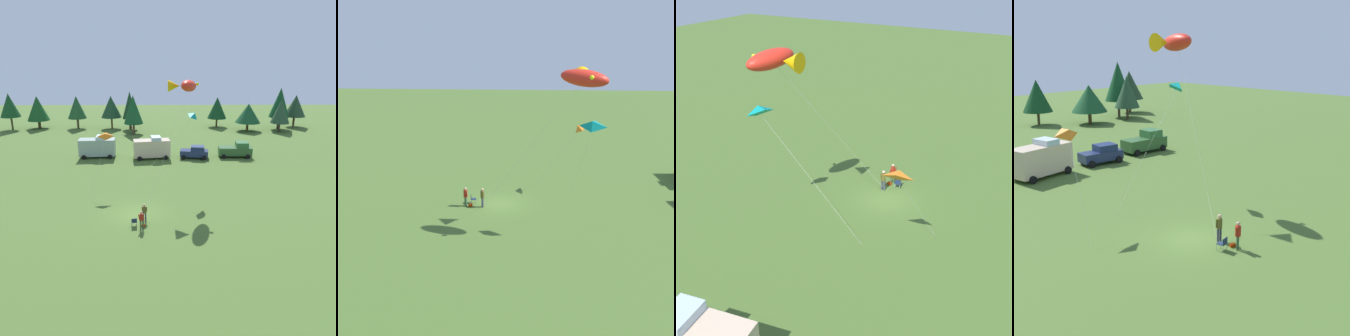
% 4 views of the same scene
% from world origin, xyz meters
% --- Properties ---
extents(ground_plane, '(160.00, 160.00, 0.00)m').
position_xyz_m(ground_plane, '(0.00, 0.00, 0.00)').
color(ground_plane, '#466429').
extents(person_kite_flyer, '(0.50, 0.37, 1.74)m').
position_xyz_m(person_kite_flyer, '(0.92, -1.39, 1.02)').
color(person_kite_flyer, '#353749').
rests_on(person_kite_flyer, ground).
extents(folding_chair, '(0.55, 0.55, 0.82)m').
position_xyz_m(folding_chair, '(0.05, -2.40, 0.49)').
color(folding_chair, '#1A2943').
rests_on(folding_chair, ground).
extents(person_spectator, '(0.58, 0.48, 1.74)m').
position_xyz_m(person_spectator, '(0.75, -2.91, 1.02)').
color(person_spectator, '#375634').
rests_on(person_spectator, ground).
extents(backpack_on_grass, '(0.39, 0.35, 0.22)m').
position_xyz_m(backpack_on_grass, '(0.84, -2.49, 0.11)').
color(backpack_on_grass, '#AB2E05').
rests_on(backpack_on_grass, ground).
extents(van_motorhome_grey, '(5.52, 2.85, 3.34)m').
position_xyz_m(van_motorhome_grey, '(-7.40, 19.67, 1.64)').
color(van_motorhome_grey, '#94A69A').
rests_on(van_motorhome_grey, ground).
extents(van_camper_beige, '(5.67, 3.25, 3.34)m').
position_xyz_m(van_camper_beige, '(0.92, 19.01, 1.64)').
color(van_camper_beige, beige).
rests_on(van_camper_beige, ground).
extents(car_navy_hatch, '(4.40, 2.66, 1.89)m').
position_xyz_m(car_navy_hatch, '(7.44, 18.95, 0.95)').
color(car_navy_hatch, navy).
rests_on(car_navy_hatch, ground).
extents(truck_green_flatbed, '(5.09, 2.60, 2.34)m').
position_xyz_m(truck_green_flatbed, '(13.83, 19.58, 1.10)').
color(truck_green_flatbed, '#30582B').
rests_on(truck_green_flatbed, ground).
extents(treeline_distant, '(65.56, 11.14, 8.66)m').
position_xyz_m(treeline_distant, '(3.74, 40.72, 4.62)').
color(treeline_distant, '#453D23').
rests_on(treeline_distant, ground).
extents(kite_large_fish, '(5.89, 9.84, 12.45)m').
position_xyz_m(kite_large_fish, '(4.98, 6.47, 11.67)').
color(kite_large_fish, red).
rests_on(kite_large_fish, ground).
extents(kite_delta_orange, '(2.18, 4.35, 6.65)m').
position_xyz_m(kite_delta_orange, '(-3.76, 7.00, 6.21)').
color(kite_delta_orange, orange).
rests_on(kite_delta_orange, ground).
extents(kite_delta_teal, '(7.99, 1.72, 8.95)m').
position_xyz_m(kite_delta_teal, '(6.16, 7.08, 8.49)').
color(kite_delta_teal, '#0B918E').
rests_on(kite_delta_teal, ground).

